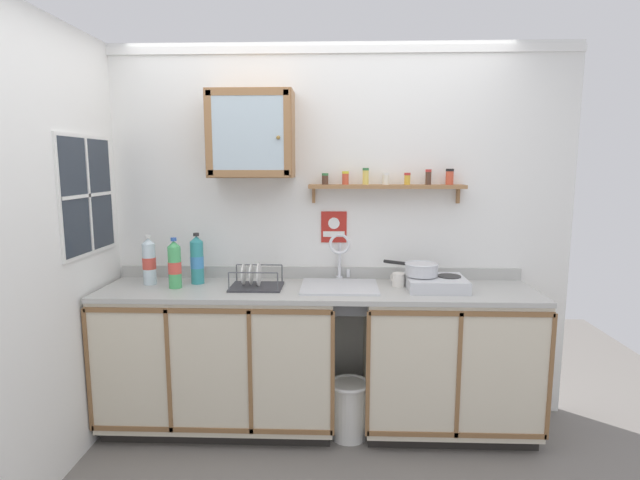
# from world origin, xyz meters

# --- Properties ---
(floor) EXTENTS (5.77, 5.77, 0.00)m
(floor) POSITION_xyz_m (0.00, 0.00, 0.00)
(floor) COLOR slate
(floor) RESTS_ON ground
(back_wall) EXTENTS (3.37, 0.07, 2.50)m
(back_wall) POSITION_xyz_m (0.00, 0.77, 1.26)
(back_wall) COLOR white
(back_wall) RESTS_ON ground
(side_wall_left) EXTENTS (0.05, 3.55, 2.50)m
(side_wall_left) POSITION_xyz_m (-1.41, -0.23, 1.25)
(side_wall_left) COLOR white
(side_wall_left) RESTS_ON ground
(lower_cabinet_run) EXTENTS (1.49, 0.57, 0.92)m
(lower_cabinet_run) POSITION_xyz_m (-0.63, 0.47, 0.46)
(lower_cabinet_run) COLOR black
(lower_cabinet_run) RESTS_ON ground
(lower_cabinet_run_right) EXTENTS (1.08, 0.57, 0.92)m
(lower_cabinet_run_right) POSITION_xyz_m (0.84, 0.47, 0.46)
(lower_cabinet_run_right) COLOR black
(lower_cabinet_run_right) RESTS_ON ground
(countertop) EXTENTS (2.73, 0.60, 0.03)m
(countertop) POSITION_xyz_m (0.00, 0.47, 0.93)
(countertop) COLOR #B2B2AD
(countertop) RESTS_ON lower_cabinet_run
(backsplash) EXTENTS (2.73, 0.02, 0.08)m
(backsplash) POSITION_xyz_m (0.00, 0.74, 0.99)
(backsplash) COLOR #B2B2AD
(backsplash) RESTS_ON countertop
(sink) EXTENTS (0.49, 0.46, 0.46)m
(sink) POSITION_xyz_m (0.14, 0.51, 0.92)
(sink) COLOR silver
(sink) RESTS_ON countertop
(hot_plate_stove) EXTENTS (0.36, 0.33, 0.08)m
(hot_plate_stove) POSITION_xyz_m (0.74, 0.47, 0.98)
(hot_plate_stove) COLOR silver
(hot_plate_stove) RESTS_ON countertop
(saucepan) EXTENTS (0.33, 0.26, 0.08)m
(saucepan) POSITION_xyz_m (0.65, 0.50, 1.07)
(saucepan) COLOR silver
(saucepan) RESTS_ON hot_plate_stove
(bottle_soda_green_0) EXTENTS (0.08, 0.08, 0.32)m
(bottle_soda_green_0) POSITION_xyz_m (-0.90, 0.45, 1.09)
(bottle_soda_green_0) COLOR #4CB266
(bottle_soda_green_0) RESTS_ON countertop
(bottle_detergent_teal_1) EXTENTS (0.09, 0.09, 0.33)m
(bottle_detergent_teal_1) POSITION_xyz_m (-0.79, 0.57, 1.10)
(bottle_detergent_teal_1) COLOR teal
(bottle_detergent_teal_1) RESTS_ON countertop
(bottle_water_clear_2) EXTENTS (0.08, 0.08, 0.32)m
(bottle_water_clear_2) POSITION_xyz_m (-1.09, 0.53, 1.10)
(bottle_water_clear_2) COLOR silver
(bottle_water_clear_2) RESTS_ON countertop
(dish_rack) EXTENTS (0.33, 0.26, 0.16)m
(dish_rack) POSITION_xyz_m (-0.39, 0.46, 0.98)
(dish_rack) COLOR #333338
(dish_rack) RESTS_ON countertop
(mug) EXTENTS (0.09, 0.10, 0.09)m
(mug) POSITION_xyz_m (0.52, 0.53, 0.99)
(mug) COLOR white
(mug) RESTS_ON countertop
(wall_cabinet) EXTENTS (0.54, 0.28, 0.55)m
(wall_cabinet) POSITION_xyz_m (-0.43, 0.62, 1.91)
(wall_cabinet) COLOR #996B42
(spice_shelf) EXTENTS (1.01, 0.14, 0.23)m
(spice_shelf) POSITION_xyz_m (0.45, 0.68, 1.59)
(spice_shelf) COLOR #996B42
(warning_sign) EXTENTS (0.17, 0.01, 0.21)m
(warning_sign) POSITION_xyz_m (0.10, 0.75, 1.30)
(warning_sign) COLOR #B2261E
(window) EXTENTS (0.03, 0.63, 0.72)m
(window) POSITION_xyz_m (-1.38, 0.35, 1.53)
(window) COLOR #262D38
(trash_bin) EXTENTS (0.26, 0.26, 0.37)m
(trash_bin) POSITION_xyz_m (0.21, 0.37, 0.19)
(trash_bin) COLOR silver
(trash_bin) RESTS_ON ground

